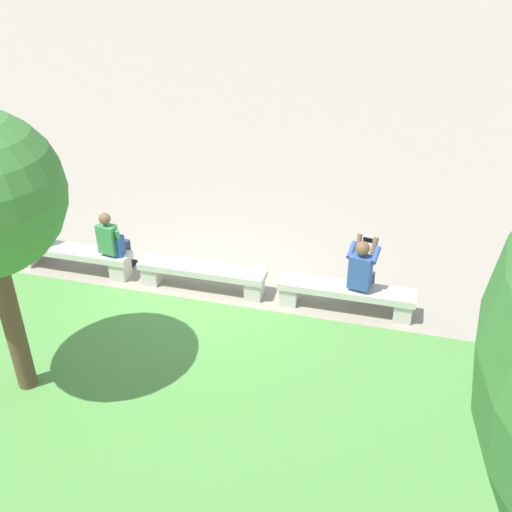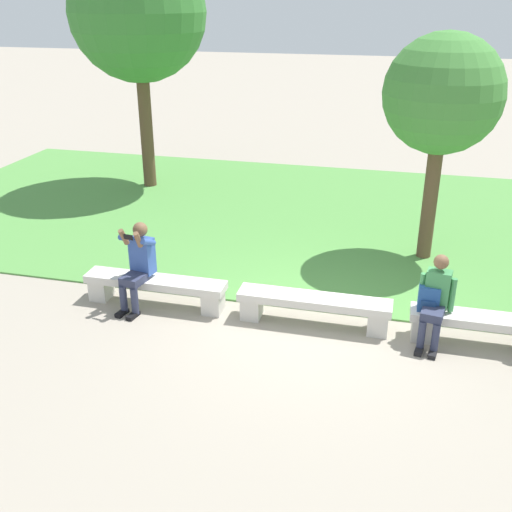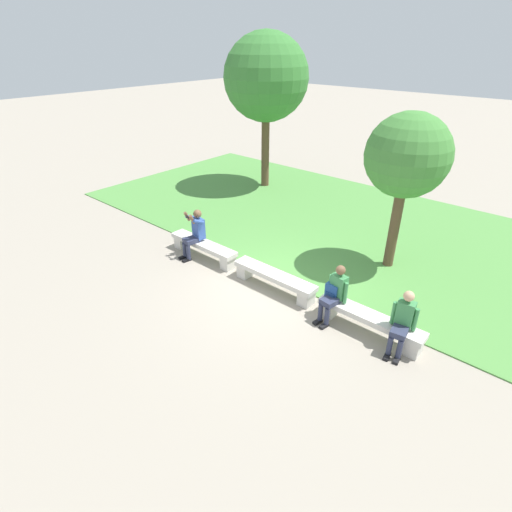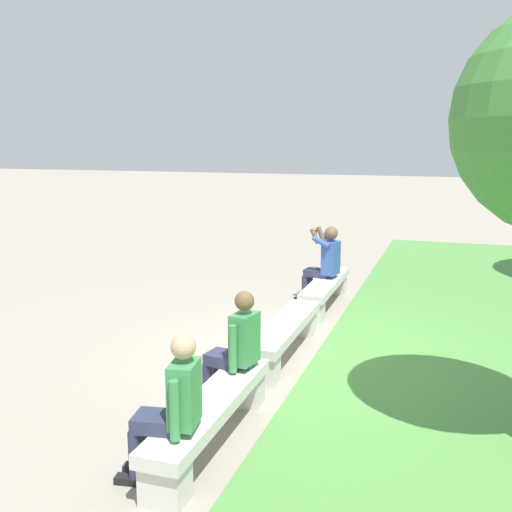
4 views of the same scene
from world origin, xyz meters
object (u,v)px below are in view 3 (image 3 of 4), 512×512
(person_companion, at_px, (403,321))
(tree_behind_wall, at_px, (407,157))
(bench_main, at_px, (203,247))
(person_distant, at_px, (335,292))
(bench_near, at_px, (274,278))
(person_photographer, at_px, (195,231))
(backpack, at_px, (333,291))
(tree_left_background, at_px, (266,78))
(bench_mid, at_px, (369,321))

(person_companion, height_order, tree_behind_wall, tree_behind_wall)
(bench_main, relative_size, person_distant, 1.74)
(bench_main, bearing_deg, person_companion, -0.68)
(bench_near, height_order, person_photographer, person_photographer)
(tree_behind_wall, bearing_deg, bench_near, -118.71)
(person_companion, bearing_deg, backpack, 177.77)
(bench_main, xyz_separation_m, tree_left_background, (-2.54, 5.68, 3.68))
(bench_near, height_order, person_companion, person_companion)
(person_distant, height_order, tree_behind_wall, tree_behind_wall)
(bench_mid, xyz_separation_m, backpack, (-0.88, -0.01, 0.32))
(person_distant, height_order, tree_left_background, tree_left_background)
(bench_main, xyz_separation_m, bench_near, (2.44, 0.00, 0.00))
(bench_main, bearing_deg, backpack, -0.09)
(bench_main, height_order, bench_mid, same)
(person_companion, xyz_separation_m, tree_behind_wall, (-1.52, 2.91, 2.20))
(bench_near, relative_size, person_companion, 1.74)
(person_photographer, relative_size, person_distant, 1.05)
(bench_near, bearing_deg, person_companion, -1.22)
(bench_mid, distance_m, person_companion, 0.75)
(person_photographer, bearing_deg, tree_left_background, 112.05)
(bench_near, distance_m, person_photographer, 2.69)
(tree_left_background, bearing_deg, tree_behind_wall, -23.41)
(person_photographer, bearing_deg, bench_main, 19.64)
(bench_main, distance_m, bench_near, 2.44)
(bench_main, relative_size, backpack, 5.13)
(person_photographer, xyz_separation_m, person_distant, (4.29, 0.01, -0.06))
(person_distant, xyz_separation_m, tree_left_background, (-6.62, 5.74, 3.31))
(person_photographer, distance_m, person_companion, 5.73)
(person_distant, bearing_deg, bench_mid, 4.68)
(bench_near, distance_m, tree_left_background, 8.40)
(person_distant, xyz_separation_m, person_companion, (1.44, -0.00, 0.00))
(bench_near, relative_size, person_distant, 1.74)
(person_companion, bearing_deg, person_distant, 179.99)
(bench_near, bearing_deg, tree_behind_wall, 61.29)
(tree_behind_wall, bearing_deg, person_companion, -62.39)
(person_photographer, relative_size, tree_left_background, 0.24)
(backpack, bearing_deg, bench_near, 179.77)
(backpack, relative_size, tree_left_background, 0.08)
(tree_left_background, bearing_deg, person_distant, -40.94)
(tree_left_background, bearing_deg, backpack, -41.01)
(bench_near, distance_m, person_distant, 1.68)
(bench_mid, bearing_deg, person_companion, -5.78)
(bench_main, relative_size, person_photographer, 1.66)
(person_distant, xyz_separation_m, tree_behind_wall, (-0.08, 2.91, 2.20))
(person_companion, relative_size, tree_left_background, 0.23)
(bench_mid, height_order, person_distant, person_distant)
(backpack, xyz_separation_m, tree_left_background, (-6.54, 5.69, 3.36))
(bench_near, height_order, tree_left_background, tree_left_background)
(person_distant, relative_size, tree_behind_wall, 0.32)
(bench_near, distance_m, tree_behind_wall, 4.14)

